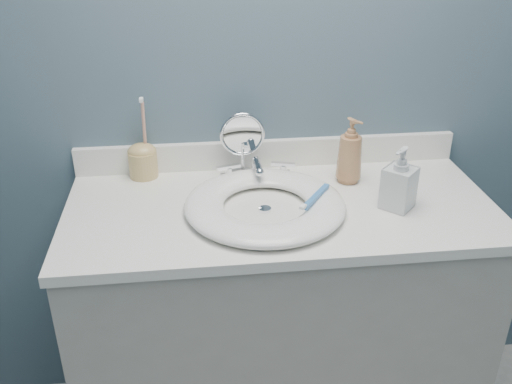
{
  "coord_description": "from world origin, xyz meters",
  "views": [
    {
      "loc": [
        -0.24,
        -0.43,
        1.66
      ],
      "look_at": [
        -0.07,
        0.94,
        0.94
      ],
      "focal_mm": 40.0,
      "sensor_mm": 36.0,
      "label": 1
    }
  ],
  "objects": [
    {
      "name": "toothbrush_holder",
      "position": [
        -0.4,
        1.21,
        0.94
      ],
      "size": [
        0.09,
        0.09,
        0.26
      ],
      "rotation": [
        0.0,
        0.0,
        0.27
      ],
      "color": "tan",
      "rests_on": "countertop"
    },
    {
      "name": "makeup_mirror",
      "position": [
        -0.09,
        1.18,
        0.99
      ],
      "size": [
        0.14,
        0.08,
        0.21
      ],
      "rotation": [
        0.0,
        0.0,
        0.0
      ],
      "color": "silver",
      "rests_on": "countertop"
    },
    {
      "name": "soap_bottle_clear",
      "position": [
        0.32,
        0.92,
        0.97
      ],
      "size": [
        0.12,
        0.12,
        0.18
      ],
      "primitive_type": "imported",
      "rotation": [
        0.0,
        0.0,
        -0.77
      ],
      "color": "silver",
      "rests_on": "countertop"
    },
    {
      "name": "soap_bottle_amber",
      "position": [
        0.23,
        1.1,
        0.98
      ],
      "size": [
        0.11,
        0.11,
        0.2
      ],
      "primitive_type": "imported",
      "rotation": [
        0.0,
        0.0,
        0.54
      ],
      "color": "#AA764D",
      "rests_on": "countertop"
    },
    {
      "name": "drain",
      "position": [
        -0.05,
        0.94,
        0.88
      ],
      "size": [
        0.04,
        0.04,
        0.01
      ],
      "primitive_type": "cylinder",
      "color": "silver",
      "rests_on": "countertop"
    },
    {
      "name": "faucet",
      "position": [
        -0.05,
        1.14,
        0.91
      ],
      "size": [
        0.25,
        0.13,
        0.07
      ],
      "color": "silver",
      "rests_on": "countertop"
    },
    {
      "name": "countertop",
      "position": [
        0.0,
        0.97,
        0.86
      ],
      "size": [
        1.22,
        0.57,
        0.03
      ],
      "primitive_type": "cube",
      "color": "white",
      "rests_on": "vanity_cabinet"
    },
    {
      "name": "vanity_cabinet",
      "position": [
        0.0,
        0.97,
        0.42
      ],
      "size": [
        1.2,
        0.55,
        0.85
      ],
      "primitive_type": "cube",
      "color": "#ACA79D",
      "rests_on": "ground"
    },
    {
      "name": "back_wall",
      "position": [
        0.0,
        1.25,
        1.2
      ],
      "size": [
        2.2,
        0.02,
        2.4
      ],
      "primitive_type": "cube",
      "color": "#485E6C",
      "rests_on": "ground"
    },
    {
      "name": "toothbrush_lying",
      "position": [
        0.09,
        0.92,
        0.92
      ],
      "size": [
        0.11,
        0.15,
        0.02
      ],
      "rotation": [
        0.0,
        0.0,
        0.94
      ],
      "color": "#3372B7",
      "rests_on": "basin"
    },
    {
      "name": "basin",
      "position": [
        -0.05,
        0.94,
        0.9
      ],
      "size": [
        0.45,
        0.45,
        0.04
      ],
      "primitive_type": null,
      "color": "white",
      "rests_on": "countertop"
    },
    {
      "name": "backsplash",
      "position": [
        0.0,
        1.24,
        0.93
      ],
      "size": [
        1.22,
        0.02,
        0.09
      ],
      "primitive_type": "cube",
      "color": "white",
      "rests_on": "countertop"
    }
  ]
}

